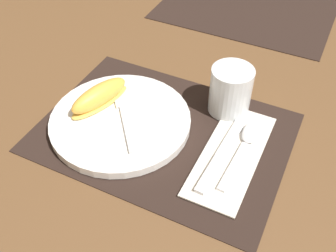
{
  "coord_description": "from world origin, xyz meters",
  "views": [
    {
      "loc": [
        0.23,
        -0.46,
        0.52
      ],
      "look_at": [
        0.01,
        -0.0,
        0.02
      ],
      "focal_mm": 42.0,
      "sensor_mm": 36.0,
      "label": 1
    }
  ],
  "objects": [
    {
      "name": "citrus_wedge_0",
      "position": [
        -0.13,
        0.01,
        0.04
      ],
      "size": [
        0.07,
        0.1,
        0.04
      ],
      "color": "#F7C656",
      "rests_on": "plate"
    },
    {
      "name": "placemat",
      "position": [
        0.0,
        0.0,
        0.0
      ],
      "size": [
        0.45,
        0.32,
        0.0
      ],
      "color": "black",
      "rests_on": "ground_plane"
    },
    {
      "name": "plate",
      "position": [
        -0.08,
        -0.02,
        0.01
      ],
      "size": [
        0.26,
        0.26,
        0.02
      ],
      "color": "white",
      "rests_on": "placemat"
    },
    {
      "name": "napkin",
      "position": [
        0.13,
        0.0,
        0.01
      ],
      "size": [
        0.1,
        0.24,
        0.0
      ],
      "color": "silver",
      "rests_on": "placemat"
    },
    {
      "name": "citrus_wedge_1",
      "position": [
        -0.14,
        -0.0,
        0.04
      ],
      "size": [
        0.08,
        0.14,
        0.04
      ],
      "color": "#F7C656",
      "rests_on": "plate"
    },
    {
      "name": "fork",
      "position": [
        -0.08,
        0.0,
        0.02
      ],
      "size": [
        0.14,
        0.16,
        0.0
      ],
      "color": "silver",
      "rests_on": "plate"
    },
    {
      "name": "placemat_far",
      "position": [
        -0.01,
        0.52,
        0.0
      ],
      "size": [
        0.45,
        0.32,
        0.0
      ],
      "color": "black",
      "rests_on": "ground_plane"
    },
    {
      "name": "knife",
      "position": [
        0.12,
        -0.0,
        0.01
      ],
      "size": [
        0.03,
        0.22,
        0.01
      ],
      "color": "silver",
      "rests_on": "napkin"
    },
    {
      "name": "spoon",
      "position": [
        0.15,
        0.04,
        0.01
      ],
      "size": [
        0.04,
        0.18,
        0.01
      ],
      "color": "silver",
      "rests_on": "napkin"
    },
    {
      "name": "ground_plane",
      "position": [
        0.0,
        0.0,
        0.0
      ],
      "size": [
        3.0,
        3.0,
        0.0
      ],
      "primitive_type": "plane",
      "color": "brown"
    },
    {
      "name": "juice_glass",
      "position": [
        0.09,
        0.11,
        0.05
      ],
      "size": [
        0.08,
        0.08,
        0.09
      ],
      "color": "silver",
      "rests_on": "placemat"
    }
  ]
}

